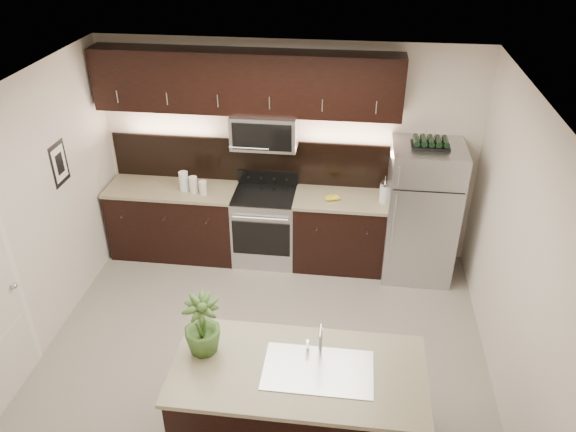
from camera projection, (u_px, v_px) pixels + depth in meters
The scene contains 12 objects.
ground at pixel (264, 351), 5.78m from camera, with size 4.50×4.50×0.00m, color gray.
room_walls at pixel (247, 210), 4.90m from camera, with size 4.52×4.02×2.71m.
counter_run at pixel (249, 225), 7.03m from camera, with size 3.51×0.65×0.94m.
upper_fixtures at pixel (249, 92), 6.31m from camera, with size 3.49×0.40×1.66m.
island at pixel (298, 410), 4.54m from camera, with size 1.96×0.96×0.94m.
sink_faucet at pixel (318, 368), 4.29m from camera, with size 0.84×0.50×0.28m.
refrigerator at pixel (421, 213), 6.57m from camera, with size 0.81×0.73×1.67m, color #B2B2B7.
wine_rack at pixel (431, 143), 6.13m from camera, with size 0.41×0.26×0.10m.
plant at pixel (202, 325), 4.34m from camera, with size 0.29×0.29×0.53m, color #375923.
canisters at pixel (191, 184), 6.74m from camera, with size 0.36×0.17×0.24m.
french_press at pixel (384, 193), 6.51m from camera, with size 0.11×0.11×0.33m.
bananas at pixel (328, 198), 6.61m from camera, with size 0.19×0.14×0.06m, color gold.
Camera 1 is at (0.78, -4.21, 4.13)m, focal length 35.00 mm.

